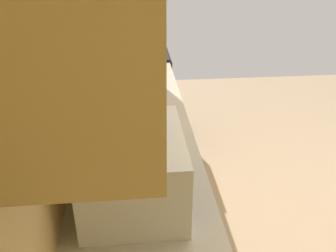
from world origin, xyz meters
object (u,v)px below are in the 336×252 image
(oven_range, at_px, (137,96))
(bowl, at_px, (152,115))
(kettle, at_px, (146,66))
(microwave, at_px, (134,168))

(oven_range, bearing_deg, bowl, -176.95)
(kettle, bearing_deg, microwave, 175.75)
(bowl, xyz_separation_m, kettle, (0.78, 0.00, 0.05))
(oven_range, xyz_separation_m, kettle, (-0.66, -0.08, 0.53))
(microwave, relative_size, bowl, 3.93)
(bowl, bearing_deg, microwave, 171.23)
(microwave, distance_m, bowl, 0.74)
(oven_range, bearing_deg, kettle, -173.36)
(oven_range, distance_m, bowl, 1.52)
(microwave, xyz_separation_m, bowl, (0.72, -0.11, -0.12))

